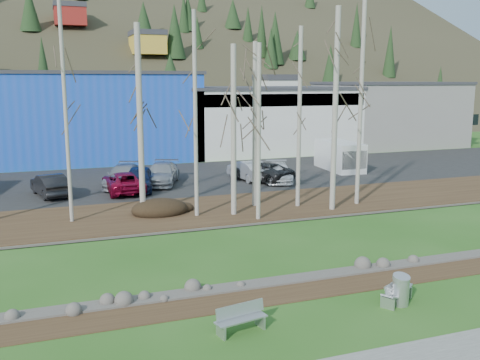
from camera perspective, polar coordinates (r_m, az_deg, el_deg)
name	(u,v)px	position (r m, az deg, el deg)	size (l,w,h in m)	color
ground	(364,308)	(18.78, 13.11, -13.19)	(200.00, 200.00, 0.00)	#225215
footpath	(435,358)	(16.26, 20.10, -17.44)	(80.00, 2.00, 0.04)	#63635E
dirt_strip	(333,286)	(20.42, 9.87, -11.03)	(80.00, 1.80, 0.03)	#382616
near_bank_rocks	(320,277)	(21.24, 8.53, -10.17)	(80.00, 0.80, 0.50)	#47423D
river	(277,246)	(24.71, 4.00, -7.06)	(80.00, 8.00, 0.90)	black
far_bank_rocks	(246,224)	(28.36, 0.66, -4.71)	(80.00, 0.80, 0.46)	#47423D
far_bank	(227,209)	(31.26, -1.39, -3.12)	(80.00, 7.00, 0.15)	#382616
parking_lot	(184,179)	(41.14, -6.01, 0.16)	(80.00, 14.00, 0.14)	black
building_blue	(87,116)	(53.55, -16.03, 6.63)	(20.40, 12.24, 8.30)	blue
building_white	(261,119)	(57.65, 2.26, 6.54)	(18.36, 12.24, 6.80)	silver
building_grey	(388,113)	(65.34, 15.47, 6.86)	(14.28, 12.24, 7.30)	gray
hillside	(100,21)	(99.29, -14.73, 16.06)	(160.00, 72.00, 35.00)	#302D1C
bench_intact	(241,318)	(16.65, 0.08, -14.55)	(1.71, 0.79, 0.83)	#B3B6B8
bench_damaged	(397,292)	(19.41, 16.36, -11.39)	(1.65, 1.23, 0.71)	#B3B6B8
litter_bin	(401,291)	(19.18, 16.76, -11.30)	(0.56, 0.56, 0.96)	#B3B6B8
dirt_mound	(160,208)	(30.21, -8.58, -2.97)	(3.17, 2.24, 0.62)	black
birch_1	(66,112)	(28.81, -18.11, 6.92)	(0.20, 0.20, 11.50)	#B2ACA1
birch_2	(140,121)	(29.45, -10.61, 6.17)	(0.32, 0.32, 10.31)	#B2ACA1
birch_3	(195,116)	(28.75, -4.78, 6.82)	(0.22, 0.22, 10.92)	#B2ACA1
birch_4	(234,131)	(29.03, -0.69, 5.22)	(0.30, 0.30, 9.23)	#B2ACA1
birch_5	(255,126)	(31.11, 1.63, 5.82)	(0.22, 0.22, 9.49)	#B2ACA1
birch_6	(259,133)	(28.02, 2.01, 5.00)	(0.23, 0.23, 9.21)	#B2ACA1
birch_7	(335,111)	(30.58, 10.12, 7.28)	(0.31, 0.31, 11.30)	#B2ACA1
birch_8	(299,118)	(31.16, 6.35, 6.54)	(0.24, 0.24, 10.33)	#B2ACA1
birch_9	(361,97)	(32.32, 12.78, 8.66)	(0.25, 0.25, 12.78)	#B2ACA1
birch_10	(254,126)	(31.10, 1.55, 5.82)	(0.22, 0.22, 9.49)	#B2ACA1
car_1	(50,185)	(36.46, -19.62, -0.49)	(1.53, 4.38, 1.44)	black
car_2	(123,182)	(36.29, -12.35, -0.23)	(2.27, 4.92, 1.37)	maroon
car_3	(162,174)	(38.71, -8.34, 0.67)	(2.10, 5.16, 1.50)	#95979D
car_4	(139,179)	(36.64, -10.73, 0.12)	(1.88, 4.68, 1.59)	#131E41
car_5	(248,170)	(39.91, 0.89, 1.06)	(1.55, 4.45, 1.47)	#A9A9AB
car_6	(262,172)	(39.47, 2.32, 0.90)	(2.33, 5.06, 1.41)	#242426
car_7	(278,172)	(39.44, 4.11, 0.82)	(1.87, 4.59, 1.33)	white
car_8	(124,176)	(38.28, -12.29, 0.43)	(2.10, 5.16, 1.50)	#95979D
van_white	(341,156)	(45.00, 10.69, 2.53)	(2.61, 5.50, 2.34)	white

